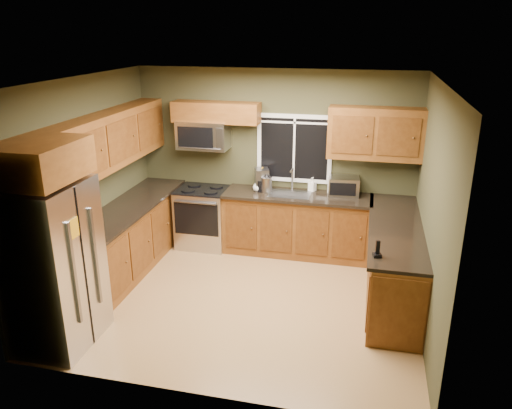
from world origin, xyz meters
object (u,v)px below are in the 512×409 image
at_px(refrigerator, 54,266).
at_px(soap_bottle_b, 312,184).
at_px(kettle, 267,184).
at_px(cordless_phone, 377,252).
at_px(range, 203,217).
at_px(toaster_oven, 344,186).
at_px(paper_towel_roll, 331,185).
at_px(coffee_maker, 262,180).
at_px(soap_bottle_c, 257,186).
at_px(soap_bottle_a, 262,178).
at_px(microwave, 203,135).

xyz_separation_m(refrigerator, soap_bottle_b, (2.34, 3.00, 0.14)).
distance_m(kettle, cordless_phone, 2.47).
bearing_deg(soap_bottle_b, refrigerator, -127.93).
height_order(range, toaster_oven, toaster_oven).
xyz_separation_m(refrigerator, toaster_oven, (2.80, 2.92, 0.18)).
height_order(paper_towel_roll, soap_bottle_b, paper_towel_roll).
relative_size(coffee_maker, paper_towel_roll, 1.17).
distance_m(refrigerator, soap_bottle_b, 3.81).
distance_m(toaster_oven, soap_bottle_b, 0.47).
bearing_deg(toaster_oven, soap_bottle_c, -174.72).
bearing_deg(kettle, soap_bottle_a, 123.90).
distance_m(toaster_oven, kettle, 1.12).
height_order(soap_bottle_a, soap_bottle_c, soap_bottle_a).
bearing_deg(soap_bottle_c, kettle, -7.06).
relative_size(refrigerator, soap_bottle_a, 5.43).
bearing_deg(soap_bottle_c, range, -177.96).
height_order(microwave, soap_bottle_b, microwave).
relative_size(refrigerator, coffee_maker, 5.49).
relative_size(range, soap_bottle_c, 5.46).
bearing_deg(coffee_maker, kettle, -43.09).
xyz_separation_m(refrigerator, soap_bottle_a, (1.59, 2.93, 0.21)).
relative_size(range, kettle, 3.27).
xyz_separation_m(refrigerator, kettle, (1.69, 2.78, 0.17)).
bearing_deg(toaster_oven, range, -176.03).
relative_size(refrigerator, microwave, 2.37).
distance_m(microwave, soap_bottle_b, 1.79).
height_order(range, soap_bottle_a, soap_bottle_a).
relative_size(toaster_oven, paper_towel_roll, 1.65).
distance_m(toaster_oven, soap_bottle_a, 1.21).
height_order(toaster_oven, soap_bottle_b, toaster_oven).
bearing_deg(microwave, coffee_maker, -2.01).
height_order(refrigerator, kettle, refrigerator).
bearing_deg(cordless_phone, soap_bottle_a, 129.91).
relative_size(soap_bottle_c, cordless_phone, 0.92).
bearing_deg(paper_towel_roll, soap_bottle_c, -170.95).
bearing_deg(range, coffee_maker, 6.61).
height_order(refrigerator, soap_bottle_b, refrigerator).
bearing_deg(toaster_oven, cordless_phone, -76.41).
relative_size(range, cordless_phone, 5.01).
distance_m(paper_towel_roll, soap_bottle_b, 0.29).
height_order(range, coffee_maker, coffee_maker).
height_order(refrigerator, microwave, microwave).
distance_m(coffee_maker, cordless_phone, 2.61).
bearing_deg(cordless_phone, soap_bottle_b, 114.35).
distance_m(refrigerator, microwave, 3.10).
bearing_deg(coffee_maker, soap_bottle_c, -122.50).
xyz_separation_m(refrigerator, cordless_phone, (3.29, 0.90, 0.10)).
height_order(microwave, soap_bottle_a, microwave).
xyz_separation_m(toaster_oven, cordless_phone, (0.49, -2.02, -0.08)).
relative_size(paper_towel_roll, soap_bottle_c, 1.63).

